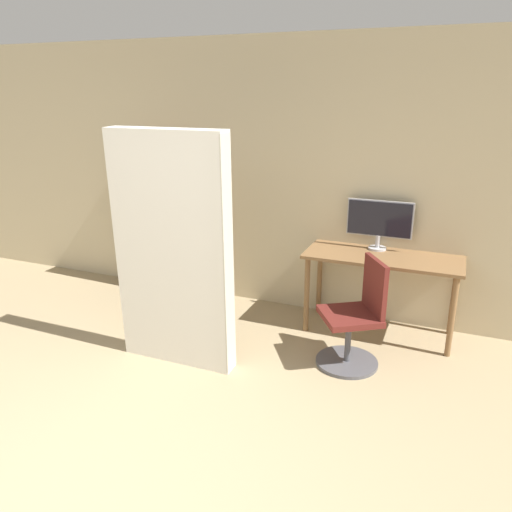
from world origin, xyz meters
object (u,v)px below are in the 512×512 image
object	(u,v)px
bookshelf	(158,222)
mattress_near	(173,253)
office_chair	(355,324)
monitor	(379,221)

from	to	relation	value
bookshelf	mattress_near	world-z (taller)	mattress_near
mattress_near	office_chair	bearing A→B (deg)	20.38
mattress_near	monitor	bearing A→B (deg)	44.10
monitor	mattress_near	xyz separation A→B (m)	(-1.40, -1.35, -0.08)
office_chair	bookshelf	xyz separation A→B (m)	(-2.43, 0.85, 0.42)
office_chair	bookshelf	world-z (taller)	bookshelf
monitor	bookshelf	size ratio (longest dim) A/B	0.37
monitor	office_chair	bearing A→B (deg)	-90.65
monitor	bookshelf	distance (m)	2.45
office_chair	mattress_near	xyz separation A→B (m)	(-1.39, -0.52, 0.60)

